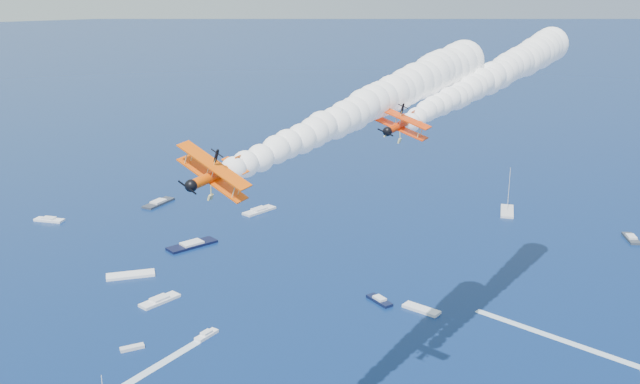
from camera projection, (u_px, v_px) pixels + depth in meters
name	position (u px, v px, depth m)	size (l,w,h in m)	color
biplane_lead	(400.00, 125.00, 107.05)	(8.29, 9.30, 5.60)	#F23805
biplane_trail	(215.00, 175.00, 81.15)	(8.43, 9.46, 5.70)	#F95505
smoke_trail_lead	(493.00, 77.00, 133.14)	(60.71, 39.57, 12.58)	white
smoke_trail_trail	(373.00, 103.00, 107.36)	(60.48, 39.94, 12.58)	white
spectator_boats	(212.00, 288.00, 185.45)	(243.31, 158.07, 0.70)	white
boat_wakes	(132.00, 305.00, 176.69)	(179.18, 169.57, 0.04)	white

